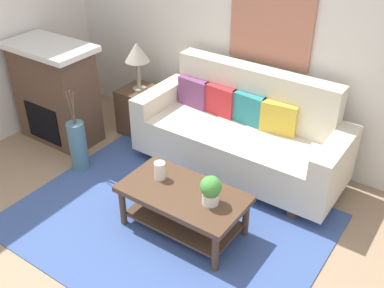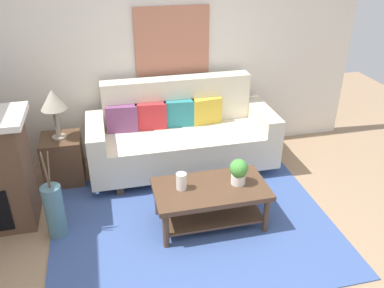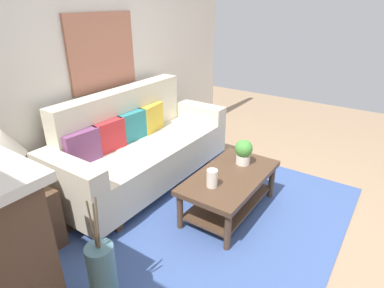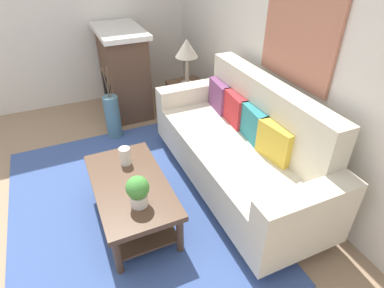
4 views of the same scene
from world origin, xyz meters
The scene contains 19 objects.
ground_plane centered at (0.00, 0.00, 0.00)m, with size 9.02×9.02×0.00m, color #9E7F60.
wall_back centered at (0.00, 2.16, 1.35)m, with size 5.02×0.10×2.70m, color silver.
area_rug centered at (0.00, 0.50, 0.01)m, with size 2.76×2.11×0.01m, color #3D5693.
couch centered at (0.12, 1.62, 0.43)m, with size 2.18×0.84×1.08m.
throw_pillow_plum centered at (-0.56, 1.75, 0.68)m, with size 0.36×0.12×0.32m, color #7A4270.
throw_pillow_crimson centered at (-0.22, 1.75, 0.68)m, with size 0.36×0.12×0.32m, color red.
throw_pillow_teal centered at (0.12, 1.75, 0.68)m, with size 0.36×0.12×0.32m, color teal.
throw_pillow_mustard centered at (0.46, 1.75, 0.68)m, with size 0.36×0.12×0.32m, color gold.
coffee_table centered at (0.17, 0.51, 0.31)m, with size 1.10×0.60×0.43m.
tabletop_vase centered at (-0.11, 0.55, 0.51)m, with size 0.10×0.10×0.17m, color white.
potted_plant_tabletop centered at (0.45, 0.51, 0.57)m, with size 0.18×0.18×0.26m.
side_table centered at (-1.27, 1.66, 0.28)m, with size 0.44×0.44×0.56m, color #513826.
table_lamp centered at (-1.27, 1.66, 0.99)m, with size 0.28×0.28×0.57m.
fireplace centered at (-1.96, 1.01, 0.59)m, with size 1.02×0.58×1.16m.
floor_vase centered at (-1.30, 0.67, 0.28)m, with size 0.19×0.19×0.55m, color slate.
floor_vase_branch_a centered at (-1.28, 0.67, 0.73)m, with size 0.01×0.01×0.36m, color brown.
floor_vase_branch_b centered at (-1.31, 0.68, 0.73)m, with size 0.01×0.01×0.36m, color brown.
floor_vase_branch_c centered at (-1.31, 0.65, 0.73)m, with size 0.01×0.01×0.36m, color brown.
framed_painting centered at (0.12, 2.09, 1.46)m, with size 0.89×0.03×0.80m, color #B77056.
Camera 1 is at (1.98, -1.98, 2.84)m, focal length 42.49 mm.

